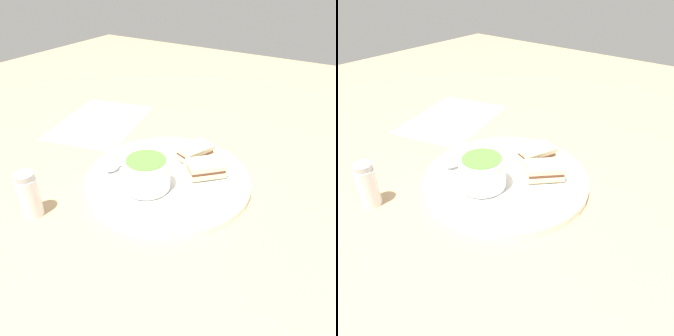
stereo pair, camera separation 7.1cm
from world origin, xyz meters
The scene contains 8 objects.
ground_plane centered at (0.00, 0.00, 0.00)m, with size 2.40×2.40×0.00m, color tan.
plate centered at (0.00, 0.00, 0.01)m, with size 0.36×0.36×0.02m.
soup_bowl centered at (0.02, 0.06, 0.05)m, with size 0.10×0.10×0.06m.
spoon centered at (0.12, 0.04, 0.03)m, with size 0.03×0.13×0.01m.
sandwich_half_near centered at (-0.07, -0.05, 0.04)m, with size 0.09×0.09×0.03m.
sandwich_half_far centered at (-0.01, -0.10, 0.04)m, with size 0.08×0.09×0.03m.
salt_shaker centered at (0.17, 0.23, 0.05)m, with size 0.04×0.04×0.09m.
menu_sheet centered at (0.34, -0.16, 0.00)m, with size 0.30×0.36×0.00m.
Camera 1 is at (-0.32, 0.51, 0.43)m, focal length 35.00 mm.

